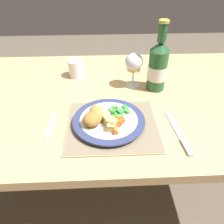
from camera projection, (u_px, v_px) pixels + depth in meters
name	position (u px, v px, depth m)	size (l,w,h in m)	color
ground_plane	(112.00, 193.00, 1.38)	(6.00, 6.00, 0.00)	brown
dining_table	(112.00, 111.00, 0.98)	(1.52, 0.83, 0.74)	tan
placemat	(112.00, 125.00, 0.77)	(0.32, 0.28, 0.01)	tan
dinner_plate	(109.00, 121.00, 0.77)	(0.25, 0.25, 0.02)	white
breaded_croquettes	(94.00, 116.00, 0.75)	(0.09, 0.12, 0.04)	#B77F3D
green_beans_pile	(118.00, 112.00, 0.78)	(0.08, 0.10, 0.02)	green
glazed_carrots	(118.00, 123.00, 0.73)	(0.05, 0.08, 0.02)	#CC5119
fork	(50.00, 127.00, 0.76)	(0.01, 0.13, 0.01)	silver
table_knife	(180.00, 135.00, 0.73)	(0.04, 0.22, 0.01)	silver
wine_glass	(134.00, 64.00, 0.92)	(0.08, 0.08, 0.15)	silver
bottle	(158.00, 66.00, 0.91)	(0.08, 0.08, 0.29)	#23562D
roast_potatoes	(110.00, 123.00, 0.73)	(0.05, 0.07, 0.03)	#E5BC66
drinking_cup	(76.00, 68.00, 1.04)	(0.07, 0.07, 0.08)	white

